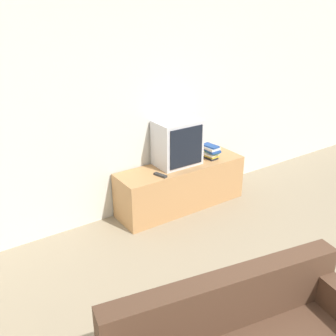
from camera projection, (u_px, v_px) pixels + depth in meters
name	position (u px, v px, depth m)	size (l,w,h in m)	color
wall_back	(139.00, 107.00, 4.54)	(9.00, 0.06, 2.60)	silver
tv_stand	(181.00, 186.00, 4.93)	(1.67, 0.48, 0.57)	tan
television	(177.00, 143.00, 4.74)	(0.54, 0.37, 0.55)	silver
book_stack	(211.00, 151.00, 4.98)	(0.17, 0.24, 0.18)	black
remote_on_stand	(160.00, 175.00, 4.52)	(0.10, 0.18, 0.02)	#2D2D2D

